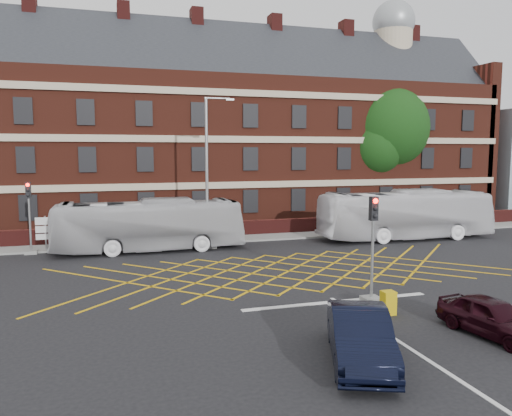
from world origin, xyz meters
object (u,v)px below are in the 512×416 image
object	(u,v)px
deciduous_tree	(385,134)
direction_signs	(45,230)
traffic_light_far	(30,224)
car_maroon	(492,317)
utility_cabinet	(388,303)
car_navy	(360,336)
traffic_light_near	(372,259)
bus_right	(406,215)
bus_left	(149,225)
street_lamp	(208,196)

from	to	relation	value
deciduous_tree	direction_signs	world-z (taller)	deciduous_tree
deciduous_tree	traffic_light_far	world-z (taller)	deciduous_tree
direction_signs	car_maroon	bearing A→B (deg)	-50.86
traffic_light_far	utility_cabinet	world-z (taller)	traffic_light_far
car_navy	traffic_light_near	size ratio (longest dim) A/B	1.09
bus_right	traffic_light_near	distance (m)	15.70
deciduous_tree	direction_signs	bearing A→B (deg)	-165.11
car_navy	car_maroon	xyz separation A→B (m)	(5.15, 0.56, -0.12)
car_navy	traffic_light_near	world-z (taller)	traffic_light_near
bus_left	direction_signs	xyz separation A→B (m)	(-6.04, 1.44, -0.21)
car_maroon	street_lamp	distance (m)	18.89
direction_signs	traffic_light_near	bearing A→B (deg)	-46.94
car_maroon	utility_cabinet	xyz separation A→B (m)	(-2.08, 2.92, -0.20)
deciduous_tree	direction_signs	xyz separation A→B (m)	(-27.40, -7.29, -6.22)
bus_right	car_maroon	xyz separation A→B (m)	(-7.80, -16.84, -1.07)
car_maroon	traffic_light_far	size ratio (longest dim) A/B	0.89
bus_left	utility_cabinet	bearing A→B (deg)	-152.83
car_navy	utility_cabinet	bearing A→B (deg)	69.99
car_maroon	traffic_light_near	xyz separation A→B (m)	(-1.88, 4.49, 1.12)
bus_left	deciduous_tree	bearing A→B (deg)	-67.40
direction_signs	utility_cabinet	bearing A→B (deg)	-50.23
direction_signs	bus_right	bearing A→B (deg)	-5.69
utility_cabinet	deciduous_tree	bearing A→B (deg)	59.49
car_navy	direction_signs	size ratio (longest dim) A/B	2.12
traffic_light_near	direction_signs	size ratio (longest dim) A/B	1.94
deciduous_tree	traffic_light_far	xyz separation A→B (m)	(-28.19, -7.59, -5.84)
car_maroon	direction_signs	distance (m)	24.74
utility_cabinet	direction_signs	bearing A→B (deg)	129.77
direction_signs	traffic_light_far	bearing A→B (deg)	-159.14
traffic_light_near	street_lamp	size ratio (longest dim) A/B	0.46
car_navy	traffic_light_far	size ratio (longest dim) A/B	1.09
bus_left	traffic_light_far	xyz separation A→B (m)	(-6.84, 1.14, 0.17)
traffic_light_far	street_lamp	size ratio (longest dim) A/B	0.46
bus_right	utility_cabinet	distance (m)	17.12
car_maroon	traffic_light_near	world-z (taller)	traffic_light_near
deciduous_tree	traffic_light_near	bearing A→B (deg)	-121.90
bus_right	traffic_light_near	size ratio (longest dim) A/B	2.87
traffic_light_near	direction_signs	xyz separation A→B (m)	(-13.72, 14.68, -0.39)
traffic_light_far	street_lamp	xyz separation A→B (m)	(10.50, -1.12, 1.50)
traffic_light_far	direction_signs	distance (m)	0.93
traffic_light_far	utility_cabinet	size ratio (longest dim) A/B	4.84
bus_right	street_lamp	distance (m)	13.82
bus_left	traffic_light_near	bearing A→B (deg)	-149.52
deciduous_tree	utility_cabinet	world-z (taller)	deciduous_tree
street_lamp	bus_left	bearing A→B (deg)	-179.83
car_navy	deciduous_tree	size ratio (longest dim) A/B	0.39
street_lamp	car_maroon	bearing A→B (deg)	-71.62
bus_left	street_lamp	world-z (taller)	street_lamp
bus_right	utility_cabinet	world-z (taller)	bus_right
direction_signs	utility_cabinet	size ratio (longest dim) A/B	2.49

